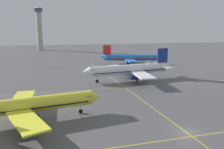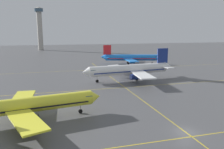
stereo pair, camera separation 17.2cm
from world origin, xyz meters
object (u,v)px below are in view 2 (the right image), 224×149
(airliner_third_row, at_px, (130,58))
(control_tower, at_px, (40,26))
(airliner_front_gate, at_px, (26,105))
(airliner_second_row, at_px, (130,70))

(airliner_third_row, xyz_separation_m, control_tower, (-54.72, 120.53, 21.17))
(airliner_front_gate, xyz_separation_m, airliner_third_row, (51.49, 75.38, 0.28))
(airliner_front_gate, height_order, airliner_third_row, airliner_third_row)
(airliner_front_gate, height_order, control_tower, control_tower)
(airliner_front_gate, xyz_separation_m, airliner_second_row, (36.22, 33.96, 0.60))
(airliner_second_row, relative_size, airliner_third_row, 1.10)
(airliner_front_gate, distance_m, airliner_third_row, 91.28)
(airliner_second_row, distance_m, airliner_third_row, 44.14)
(airliner_third_row, relative_size, control_tower, 0.82)
(airliner_second_row, xyz_separation_m, airliner_third_row, (15.26, 41.41, -0.32))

